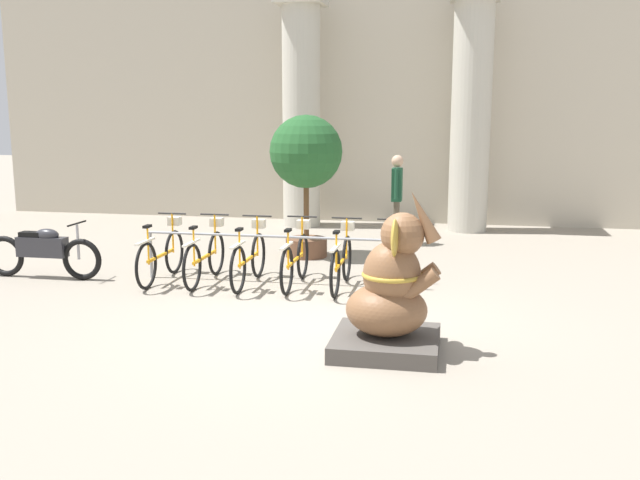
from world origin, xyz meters
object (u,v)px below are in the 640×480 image
at_px(bicycle_2, 249,258).
at_px(person_pedestrian, 397,191).
at_px(bicycle_3, 296,259).
at_px(bicycle_0, 162,255).
at_px(potted_tree, 306,160).
at_px(bicycle_4, 342,261).
at_px(bicycle_1, 205,256).
at_px(elephant_statue, 391,298).
at_px(bicycle_5, 389,263).
at_px(motorcycle, 43,251).

xyz_separation_m(bicycle_2, person_pedestrian, (1.95, 3.83, 0.67)).
height_order(bicycle_2, bicycle_3, same).
bearing_deg(bicycle_2, bicycle_0, 180.00).
relative_size(bicycle_0, bicycle_2, 1.00).
xyz_separation_m(bicycle_0, bicycle_3, (2.17, 0.07, 0.00)).
bearing_deg(potted_tree, bicycle_4, -65.41).
xyz_separation_m(person_pedestrian, potted_tree, (-1.53, -1.53, 0.70)).
bearing_deg(bicycle_1, bicycle_0, -178.00).
relative_size(bicycle_0, potted_tree, 0.70).
height_order(bicycle_0, person_pedestrian, person_pedestrian).
bearing_deg(bicycle_0, bicycle_4, 0.91).
bearing_deg(bicycle_2, person_pedestrian, 63.04).
bearing_deg(bicycle_4, person_pedestrian, 82.47).
relative_size(bicycle_0, person_pedestrian, 1.01).
height_order(elephant_statue, potted_tree, potted_tree).
bearing_deg(bicycle_3, bicycle_5, -1.60).
height_order(bicycle_3, bicycle_4, same).
distance_m(bicycle_1, bicycle_3, 1.45).
height_order(bicycle_5, motorcycle, bicycle_5).
bearing_deg(elephant_statue, motorcycle, 156.90).
relative_size(elephant_statue, potted_tree, 0.71).
relative_size(person_pedestrian, potted_tree, 0.69).
bearing_deg(potted_tree, bicycle_0, -129.05).
distance_m(bicycle_0, motorcycle, 1.95).
bearing_deg(bicycle_3, bicycle_4, -1.76).
bearing_deg(bicycle_3, person_pedestrian, 71.97).
bearing_deg(bicycle_3, elephant_statue, -58.11).
height_order(bicycle_1, elephant_statue, elephant_statue).
bearing_deg(bicycle_5, elephant_statue, -84.18).
bearing_deg(potted_tree, bicycle_5, -52.31).
bearing_deg(person_pedestrian, bicycle_1, -125.08).
distance_m(bicycle_5, elephant_statue, 2.76).
xyz_separation_m(bicycle_5, motorcycle, (-5.56, -0.24, 0.03)).
relative_size(bicycle_4, bicycle_5, 1.00).
bearing_deg(person_pedestrian, bicycle_5, -86.64).
xyz_separation_m(bicycle_1, bicycle_2, (0.72, -0.03, 0.00)).
bearing_deg(bicycle_5, motorcycle, -177.50).
relative_size(bicycle_3, person_pedestrian, 1.01).
xyz_separation_m(bicycle_5, elephant_statue, (0.28, -2.73, 0.20)).
bearing_deg(potted_tree, person_pedestrian, 45.00).
bearing_deg(elephant_statue, potted_tree, 112.11).
height_order(bicycle_3, person_pedestrian, person_pedestrian).
bearing_deg(potted_tree, bicycle_2, -100.28).
relative_size(bicycle_2, person_pedestrian, 1.01).
distance_m(elephant_statue, person_pedestrian, 6.57).
xyz_separation_m(elephant_statue, person_pedestrian, (-0.50, 6.54, 0.47)).
xyz_separation_m(bicycle_0, bicycle_4, (2.90, 0.05, 0.00)).
xyz_separation_m(bicycle_4, potted_tree, (-1.03, 2.25, 1.38)).
relative_size(bicycle_2, bicycle_3, 1.00).
distance_m(bicycle_0, bicycle_5, 3.62).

